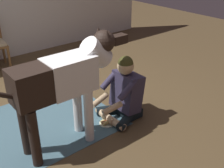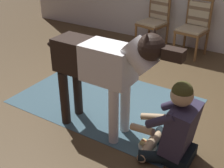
# 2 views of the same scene
# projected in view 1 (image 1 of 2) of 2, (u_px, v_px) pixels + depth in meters

# --- Properties ---
(ground_plane) EXTENTS (13.34, 13.34, 0.00)m
(ground_plane) POSITION_uv_depth(u_px,v_px,m) (46.00, 124.00, 3.56)
(ground_plane) COLOR brown
(area_rug) EXTENTS (2.27, 1.49, 0.01)m
(area_rug) POSITION_uv_depth(u_px,v_px,m) (25.00, 130.00, 3.44)
(area_rug) COLOR #436370
(area_rug) RESTS_ON ground
(person_sitting_on_floor) EXTENTS (0.63, 0.58, 0.85)m
(person_sitting_on_floor) POSITION_uv_depth(u_px,v_px,m) (124.00, 93.00, 3.56)
(person_sitting_on_floor) COLOR black
(person_sitting_on_floor) RESTS_ON ground
(large_dog) EXTENTS (1.57, 0.35, 1.26)m
(large_dog) POSITION_uv_depth(u_px,v_px,m) (65.00, 79.00, 2.89)
(large_dog) COLOR white
(large_dog) RESTS_ON ground
(hot_dog_on_plate) EXTENTS (0.20, 0.20, 0.06)m
(hot_dog_on_plate) POSITION_uv_depth(u_px,v_px,m) (107.00, 122.00, 3.56)
(hot_dog_on_plate) COLOR silver
(hot_dog_on_plate) RESTS_ON ground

